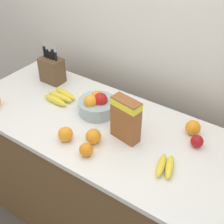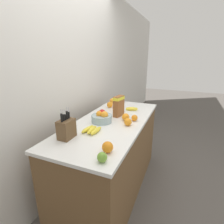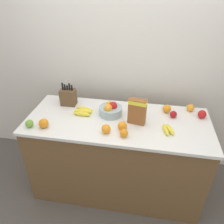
{
  "view_description": "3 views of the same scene",
  "coord_description": "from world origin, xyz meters",
  "views": [
    {
      "loc": [
        0.84,
        -1.09,
        2.0
      ],
      "look_at": [
        0.05,
        0.04,
        0.99
      ],
      "focal_mm": 50.0,
      "sensor_mm": 36.0,
      "label": 1
    },
    {
      "loc": [
        -1.69,
        -0.71,
        1.61
      ],
      "look_at": [
        -0.07,
        -0.03,
        1.03
      ],
      "focal_mm": 28.0,
      "sensor_mm": 36.0,
      "label": 2
    },
    {
      "loc": [
        0.24,
        -1.68,
        2.06
      ],
      "look_at": [
        -0.05,
        -0.01,
        0.99
      ],
      "focal_mm": 35.0,
      "sensor_mm": 36.0,
      "label": 3
    }
  ],
  "objects": [
    {
      "name": "apple_rear",
      "position": [
        -0.76,
        -0.25,
        0.94
      ],
      "size": [
        0.07,
        0.07,
        0.07
      ],
      "primitive_type": "sphere",
      "color": "#6B9E33",
      "rests_on": "counter"
    },
    {
      "name": "cereal_box",
      "position": [
        0.18,
        -0.02,
        1.04
      ],
      "size": [
        0.17,
        0.1,
        0.24
      ],
      "rotation": [
        0.0,
        0.0,
        -0.17
      ],
      "color": "brown",
      "rests_on": "counter"
    },
    {
      "name": "orange_front_center",
      "position": [
        0.46,
        0.22,
        0.95
      ],
      "size": [
        0.08,
        0.08,
        0.08
      ],
      "primitive_type": "sphere",
      "color": "orange",
      "rests_on": "counter"
    },
    {
      "name": "counter",
      "position": [
        0.0,
        0.0,
        0.45
      ],
      "size": [
        1.73,
        0.72,
        0.91
      ],
      "color": "brown",
      "rests_on": "ground_plane"
    },
    {
      "name": "orange_near_bowl",
      "position": [
        0.69,
        0.28,
        0.94
      ],
      "size": [
        0.07,
        0.07,
        0.07
      ],
      "primitive_type": "sphere",
      "color": "orange",
      "rests_on": "counter"
    },
    {
      "name": "banana_bunch_right",
      "position": [
        -0.35,
        0.06,
        0.93
      ],
      "size": [
        0.19,
        0.15,
        0.04
      ],
      "rotation": [
        0.0,
        0.0,
        6.26
      ],
      "color": "yellow",
      "rests_on": "counter"
    },
    {
      "name": "ground_plane",
      "position": [
        0.0,
        0.0,
        0.0
      ],
      "size": [
        14.0,
        14.0,
        0.0
      ],
      "primitive_type": "plane",
      "color": "#514C47"
    },
    {
      "name": "orange_front_left",
      "position": [
        0.09,
        -0.24,
        0.94
      ],
      "size": [
        0.07,
        0.07,
        0.07
      ],
      "primitive_type": "sphere",
      "color": "orange",
      "rests_on": "counter"
    },
    {
      "name": "apple_by_knife_block",
      "position": [
        0.78,
        0.17,
        0.95
      ],
      "size": [
        0.08,
        0.08,
        0.08
      ],
      "primitive_type": "sphere",
      "color": "red",
      "rests_on": "counter"
    },
    {
      "name": "fruit_bowl",
      "position": [
        -0.08,
        0.08,
        0.96
      ],
      "size": [
        0.22,
        0.22,
        0.14
      ],
      "color": "#99B2B7",
      "rests_on": "counter"
    },
    {
      "name": "knife_block",
      "position": [
        -0.55,
        0.2,
        1.0
      ],
      "size": [
        0.15,
        0.11,
        0.28
      ],
      "color": "brown",
      "rests_on": "counter"
    },
    {
      "name": "apple_near_bananas",
      "position": [
        0.51,
        0.14,
        0.94
      ],
      "size": [
        0.07,
        0.07,
        0.07
      ],
      "primitive_type": "sphere",
      "color": "#A31419",
      "rests_on": "counter"
    },
    {
      "name": "orange_front_right",
      "position": [
        0.06,
        -0.14,
        0.95
      ],
      "size": [
        0.08,
        0.08,
        0.08
      ],
      "primitive_type": "sphere",
      "color": "orange",
      "rests_on": "counter"
    },
    {
      "name": "orange_mid_left",
      "position": [
        -0.63,
        -0.23,
        0.95
      ],
      "size": [
        0.09,
        0.09,
        0.09
      ],
      "primitive_type": "sphere",
      "color": "orange",
      "rests_on": "counter"
    },
    {
      "name": "orange_by_cereal",
      "position": [
        -0.07,
        -0.21,
        0.95
      ],
      "size": [
        0.08,
        0.08,
        0.08
      ],
      "primitive_type": "sphere",
      "color": "orange",
      "rests_on": "counter"
    },
    {
      "name": "wall_back",
      "position": [
        0.0,
        0.58,
        1.3
      ],
      "size": [
        9.0,
        0.06,
        2.6
      ],
      "color": "silver",
      "rests_on": "ground_plane"
    },
    {
      "name": "banana_bunch_left",
      "position": [
        0.46,
        -0.1,
        0.93
      ],
      "size": [
        0.12,
        0.18,
        0.04
      ],
      "rotation": [
        0.0,
        0.0,
        1.92
      ],
      "color": "yellow",
      "rests_on": "counter"
    }
  ]
}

